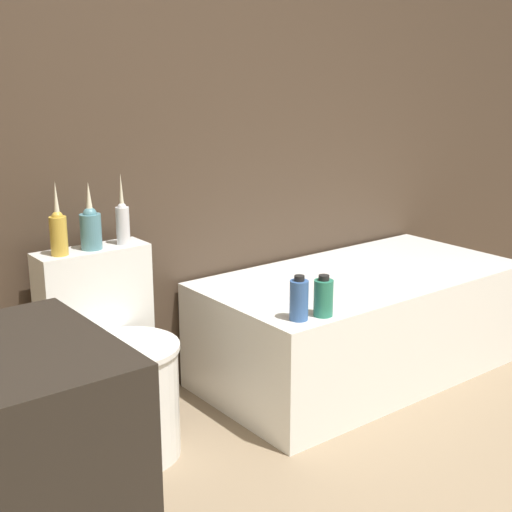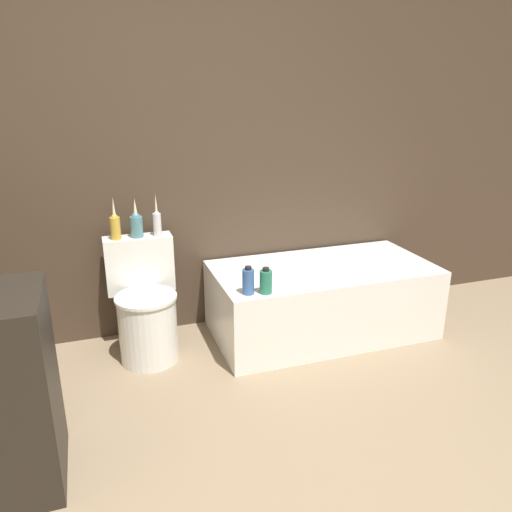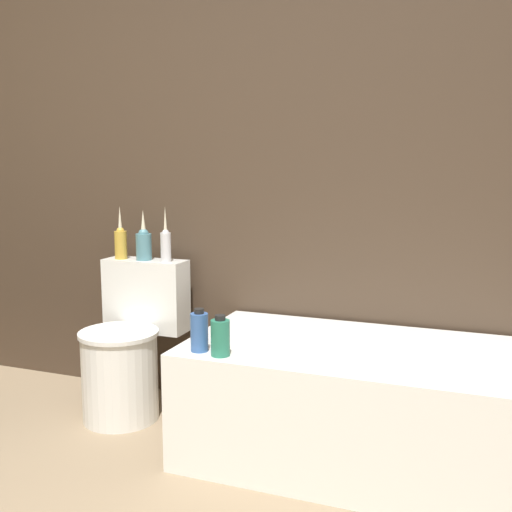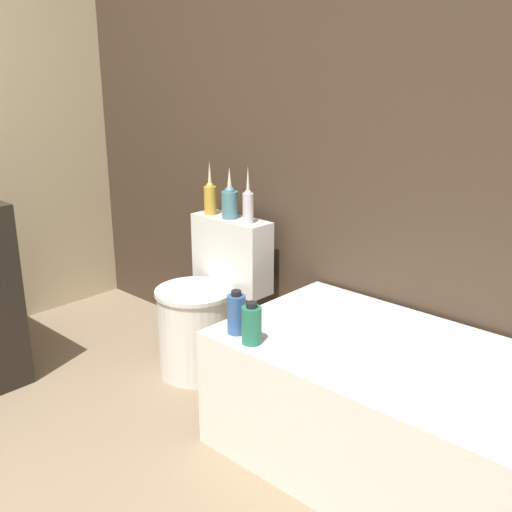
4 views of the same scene
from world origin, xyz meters
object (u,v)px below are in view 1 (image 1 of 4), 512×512
toilet (119,368)px  shampoo_bottle_tall (299,299)px  bathtub (360,322)px  vase_silver (91,227)px  vase_gold (58,231)px  vase_bronze (123,221)px  shampoo_bottle_short (323,297)px

toilet → shampoo_bottle_tall: bearing=-32.4°
bathtub → vase_silver: vase_silver is taller
vase_gold → vase_bronze: (0.26, 0.00, 0.00)m
vase_silver → toilet: bearing=-90.0°
shampoo_bottle_short → vase_bronze: bearing=134.5°
vase_silver → shampoo_bottle_short: 0.92m
shampoo_bottle_short → bathtub: bearing=30.1°
toilet → vase_bronze: bearing=52.0°
toilet → vase_silver: 0.54m
vase_gold → shampoo_bottle_tall: 0.92m
toilet → vase_gold: vase_gold is taller
toilet → shampoo_bottle_tall: toilet is taller
vase_gold → shampoo_bottle_short: 1.01m
vase_gold → vase_silver: bearing=4.2°
shampoo_bottle_tall → bathtub: bearing=24.2°
toilet → shampoo_bottle_tall: size_ratio=4.31×
vase_bronze → shampoo_bottle_tall: bearing=-50.2°
shampoo_bottle_tall → shampoo_bottle_short: (0.10, -0.02, -0.01)m
vase_silver → shampoo_bottle_tall: vase_silver is taller
vase_silver → shampoo_bottle_short: size_ratio=1.58×
vase_bronze → vase_silver: bearing=177.3°
vase_gold → vase_silver: vase_gold is taller
vase_gold → vase_silver: 0.13m
bathtub → vase_silver: bearing=168.2°
vase_bronze → shampoo_bottle_short: size_ratio=1.71×
bathtub → vase_bronze: 1.25m
bathtub → vase_bronze: vase_bronze is taller
vase_silver → vase_bronze: 0.13m
vase_bronze → bathtub: bearing=-12.9°
toilet → shampoo_bottle_short: size_ratio=4.62×
bathtub → shampoo_bottle_short: shampoo_bottle_short is taller
vase_gold → vase_silver: size_ratio=1.07×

